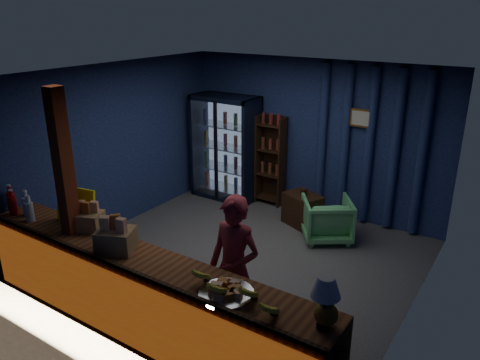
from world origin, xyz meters
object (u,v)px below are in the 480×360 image
object	(u,v)px
shopkeeper	(234,268)
table_lamp	(326,289)
pastry_tray	(226,292)
green_chair	(327,219)

from	to	relation	value
shopkeeper	table_lamp	size ratio (longest dim) A/B	3.39
shopkeeper	pastry_tray	distance (m)	0.74
green_chair	pastry_tray	distance (m)	3.32
green_chair	pastry_tray	size ratio (longest dim) A/B	1.45
shopkeeper	pastry_tray	world-z (taller)	shopkeeper
pastry_tray	shopkeeper	bearing A→B (deg)	118.54
shopkeeper	table_lamp	bearing A→B (deg)	-26.37
green_chair	pastry_tray	xyz separation A→B (m)	(0.41, -3.23, 0.65)
green_chair	table_lamp	xyz separation A→B (m)	(1.32, -3.19, 0.99)
green_chair	table_lamp	bearing A→B (deg)	77.40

